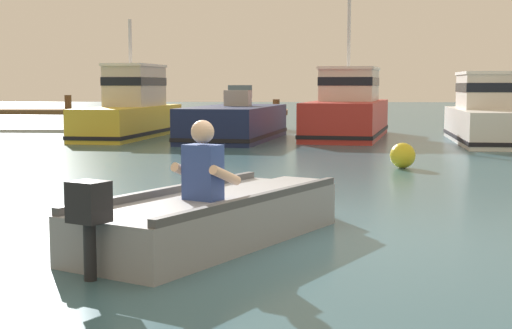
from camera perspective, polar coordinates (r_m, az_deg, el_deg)
ground_plane at (r=7.66m, az=1.80°, el=-5.36°), size 120.00×120.00×0.00m
wooden_dock at (r=26.77m, az=-14.49°, el=3.91°), size 15.49×1.57×1.16m
rowboat_with_person at (r=7.30m, az=-3.02°, el=-3.94°), size 2.46×3.46×1.19m
moored_boat_yellow at (r=22.37m, az=-9.41°, el=4.10°), size 2.25×5.94×3.41m
moored_boat_navy at (r=20.80m, az=-1.63°, el=3.10°), size 2.85×5.46×1.51m
moored_boat_red at (r=21.99m, az=6.98°, el=4.08°), size 3.00×5.94×4.39m
moored_boat_white at (r=20.85m, az=17.16°, el=3.54°), size 2.23×5.66×1.87m
mooring_buoy at (r=13.98m, az=11.06°, el=0.68°), size 0.47×0.47×0.47m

